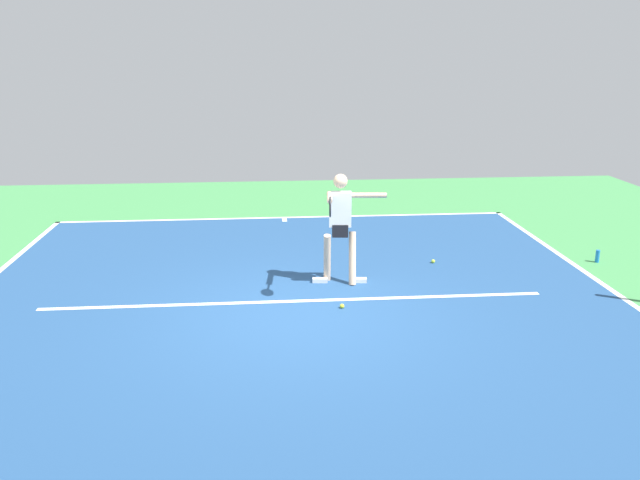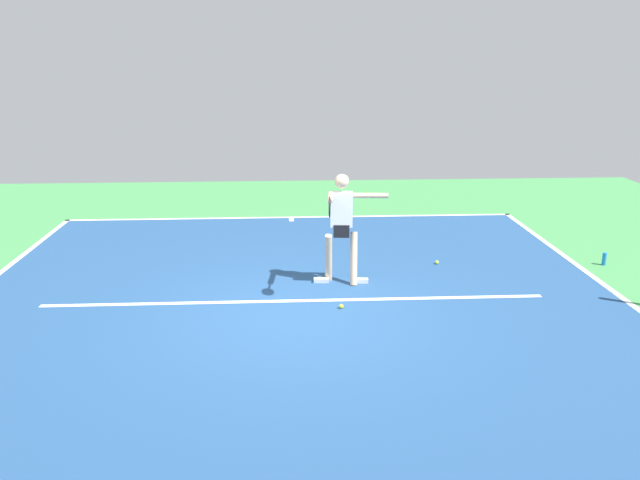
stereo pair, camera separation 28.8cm
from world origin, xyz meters
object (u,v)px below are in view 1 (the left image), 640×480
object	(u,v)px
tennis_player	(341,222)
tennis_ball_far_corner	(433,261)
water_bottle	(597,256)
tennis_ball_by_sideline	(342,306)

from	to	relation	value
tennis_player	tennis_ball_far_corner	world-z (taller)	tennis_player
water_bottle	tennis_ball_far_corner	bearing A→B (deg)	-4.01
tennis_ball_by_sideline	water_bottle	world-z (taller)	water_bottle
tennis_ball_by_sideline	water_bottle	bearing A→B (deg)	-160.00
tennis_ball_far_corner	tennis_ball_by_sideline	bearing A→B (deg)	46.25
tennis_player	tennis_ball_by_sideline	distance (m)	1.43
water_bottle	tennis_player	bearing A→B (deg)	8.22
tennis_player	tennis_ball_far_corner	bearing A→B (deg)	-148.48
tennis_ball_by_sideline	water_bottle	xyz separation A→B (m)	(-4.69, -1.71, 0.08)
tennis_player	water_bottle	distance (m)	4.73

